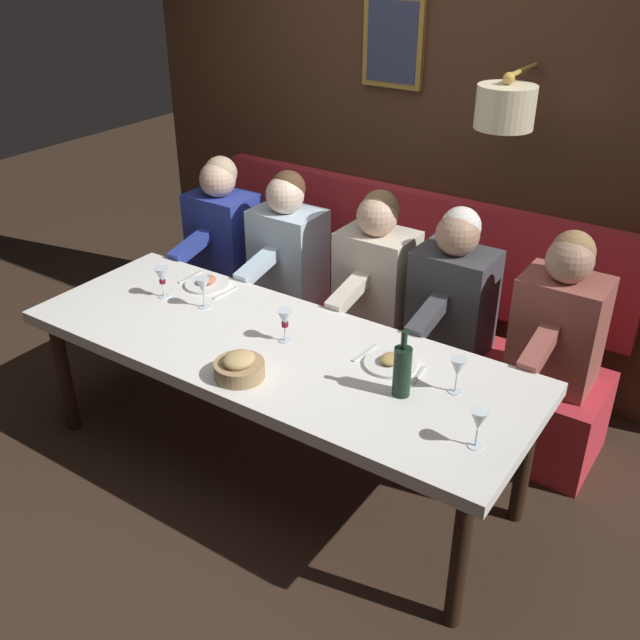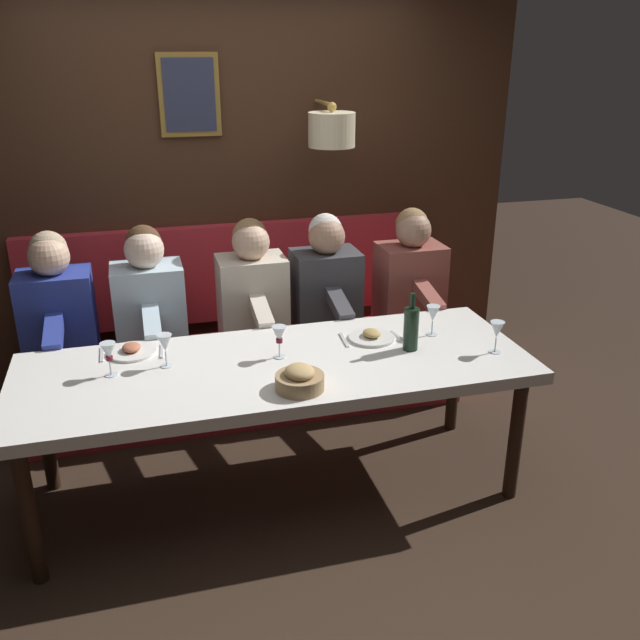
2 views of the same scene
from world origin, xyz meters
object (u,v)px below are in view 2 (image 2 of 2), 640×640
at_px(diner_farthest, 57,307).
at_px(bread_bowl, 300,379).
at_px(wine_glass_4, 433,314).
at_px(diner_middle, 252,289).
at_px(diner_far, 149,298).
at_px(diner_nearest, 410,275).
at_px(wine_glass_3, 279,336).
at_px(wine_bottle, 411,328).
at_px(diner_near, 326,283).
at_px(wine_glass_0, 165,344).
at_px(wine_glass_2, 497,331).
at_px(dining_table, 276,375).
at_px(wine_glass_1, 109,353).

height_order(diner_farthest, bread_bowl, diner_farthest).
relative_size(wine_glass_4, bread_bowl, 0.75).
bearing_deg(diner_middle, diner_far, 90.00).
bearing_deg(diner_nearest, diner_middle, 90.00).
xyz_separation_m(diner_middle, wine_glass_3, (-0.82, 0.01, 0.04)).
height_order(diner_far, wine_bottle, diner_far).
distance_m(diner_middle, bread_bowl, 1.17).
bearing_deg(diner_middle, diner_near, -90.00).
relative_size(diner_middle, wine_bottle, 2.64).
distance_m(wine_glass_0, wine_glass_3, 0.54).
bearing_deg(diner_farthest, wine_glass_2, -116.09).
bearing_deg(wine_glass_4, wine_glass_2, -143.25).
distance_m(diner_middle, wine_glass_2, 1.48).
height_order(wine_glass_0, wine_glass_4, same).
bearing_deg(diner_far, wine_glass_2, -122.59).
bearing_deg(wine_bottle, diner_middle, 35.46).
bearing_deg(bread_bowl, diner_far, 27.24).
distance_m(dining_table, wine_glass_0, 0.55).
distance_m(diner_near, wine_glass_4, 0.85).
bearing_deg(dining_table, wine_bottle, -91.73).
bearing_deg(diner_middle, wine_glass_1, 134.89).
relative_size(diner_far, wine_glass_1, 4.82).
relative_size(diner_farthest, wine_glass_1, 4.82).
relative_size(dining_table, diner_near, 3.13).
height_order(diner_middle, diner_farthest, same).
relative_size(diner_middle, wine_glass_3, 4.82).
bearing_deg(diner_nearest, diner_far, 90.00).
xyz_separation_m(dining_table, diner_nearest, (0.88, -1.06, 0.14)).
bearing_deg(bread_bowl, wine_glass_3, 2.55).
distance_m(wine_glass_2, wine_bottle, 0.42).
bearing_deg(wine_bottle, wine_glass_0, 84.01).
relative_size(diner_nearest, wine_glass_1, 4.82).
bearing_deg(bread_bowl, wine_glass_1, 65.80).
xyz_separation_m(diner_middle, wine_glass_4, (-0.76, -0.82, 0.04)).
bearing_deg(diner_near, wine_glass_3, 150.19).
relative_size(diner_far, wine_glass_4, 4.82).
height_order(wine_glass_3, bread_bowl, wine_glass_3).
bearing_deg(wine_glass_0, wine_glass_3, -94.62).
height_order(diner_nearest, diner_near, same).
height_order(diner_far, wine_glass_2, diner_far).
relative_size(diner_near, wine_glass_3, 4.82).
bearing_deg(wine_bottle, wine_glass_4, -52.11).
bearing_deg(wine_glass_0, diner_nearest, -63.65).
xyz_separation_m(diner_middle, wine_glass_1, (-0.81, 0.81, 0.04)).
bearing_deg(diner_farthest, diner_far, -90.00).
xyz_separation_m(diner_nearest, diner_far, (0.00, 1.61, 0.00)).
relative_size(dining_table, wine_glass_3, 15.12).
bearing_deg(wine_glass_3, wine_glass_2, -102.21).
bearing_deg(wine_glass_1, diner_farthest, 19.84).
relative_size(diner_nearest, wine_glass_2, 4.82).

